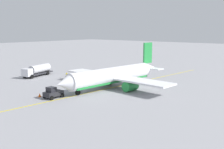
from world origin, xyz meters
name	(u,v)px	position (x,y,z in m)	size (l,w,h in m)	color
ground_plane	(112,88)	(0.00, 0.00, 0.00)	(400.00, 400.00, 0.00)	#939399
airplane	(114,76)	(-0.50, 0.04, 2.62)	(30.63, 29.21, 9.60)	white
fuel_tanker	(37,70)	(1.65, -25.62, 1.73)	(10.85, 5.17, 3.15)	#2D2D33
pushback_tug	(53,93)	(14.32, -2.71, 1.01)	(3.67, 2.43, 2.20)	#232328
refueling_worker	(67,76)	(-0.86, -16.25, 0.82)	(0.63, 0.60, 1.71)	navy
safety_cone_nose	(40,95)	(15.43, -5.44, 0.35)	(0.63, 0.63, 0.70)	#F2590F
taxi_line_marking	(112,88)	(0.00, 0.00, 0.01)	(75.08, 0.30, 0.01)	yellow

